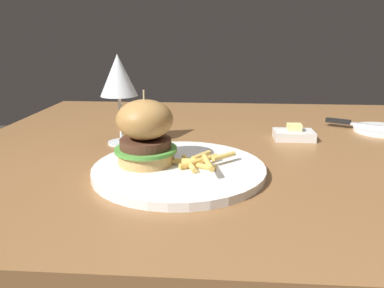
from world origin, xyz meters
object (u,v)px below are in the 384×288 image
(butter_dish, at_px, (294,134))
(table_knife, at_px, (360,124))
(burger_sandwich, at_px, (145,132))
(wine_glass, at_px, (118,77))
(main_plate, at_px, (179,169))
(bread_plate, at_px, (382,130))

(butter_dish, bearing_deg, table_knife, 29.75)
(burger_sandwich, xyz_separation_m, wine_glass, (-0.09, 0.16, 0.07))
(main_plate, height_order, table_knife, table_knife)
(main_plate, height_order, burger_sandwich, burger_sandwich)
(wine_glass, distance_m, bread_plate, 0.64)
(main_plate, distance_m, table_knife, 0.54)
(main_plate, relative_size, bread_plate, 2.27)
(wine_glass, distance_m, table_knife, 0.60)
(main_plate, xyz_separation_m, burger_sandwich, (-0.06, 0.01, 0.06))
(wine_glass, relative_size, table_knife, 1.01)
(table_knife, bearing_deg, bread_plate, -26.18)
(bread_plate, height_order, butter_dish, butter_dish)
(bread_plate, bearing_deg, burger_sandwich, -149.78)
(wine_glass, bearing_deg, main_plate, -49.96)
(table_knife, bearing_deg, main_plate, -141.35)
(burger_sandwich, bearing_deg, bread_plate, 30.22)
(burger_sandwich, height_order, butter_dish, burger_sandwich)
(bread_plate, bearing_deg, main_plate, -145.97)
(butter_dish, bearing_deg, wine_glass, -171.10)
(butter_dish, bearing_deg, bread_plate, 19.92)
(main_plate, height_order, bread_plate, main_plate)
(burger_sandwich, distance_m, wine_glass, 0.20)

